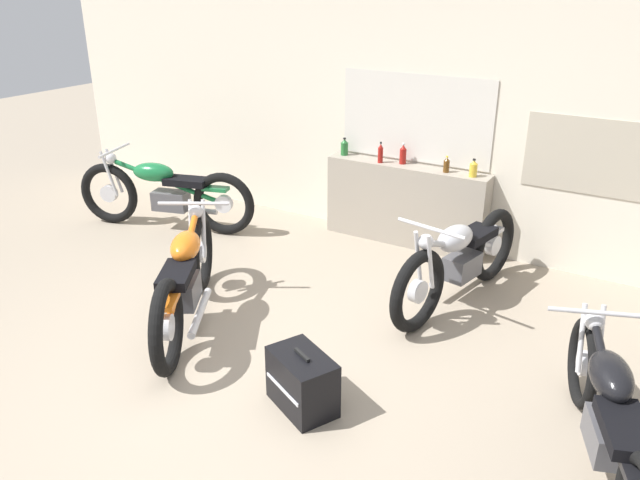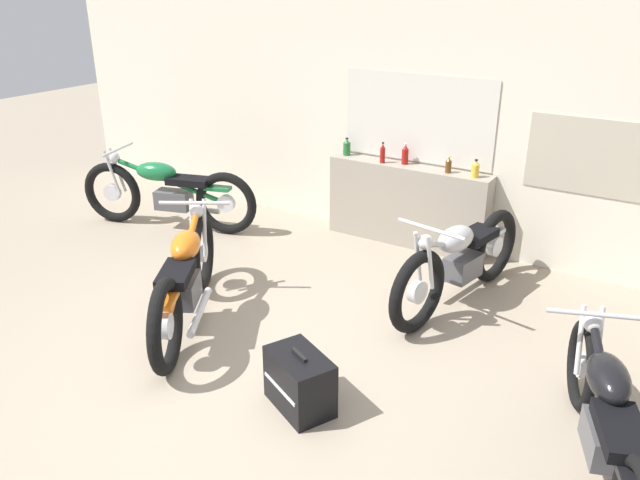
# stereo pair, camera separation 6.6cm
# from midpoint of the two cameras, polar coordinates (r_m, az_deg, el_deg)

# --- Properties ---
(ground_plane) EXTENTS (24.00, 24.00, 0.00)m
(ground_plane) POSITION_cam_midpoint_polar(r_m,az_deg,el_deg) (4.84, -9.13, -12.82)
(ground_plane) COLOR gray
(wall_back) EXTENTS (10.00, 0.07, 2.80)m
(wall_back) POSITION_cam_midpoint_polar(r_m,az_deg,el_deg) (6.94, 8.73, 11.09)
(wall_back) COLOR beige
(wall_back) RESTS_ON ground_plane
(sill_counter) EXTENTS (1.84, 0.28, 0.90)m
(sill_counter) POSITION_cam_midpoint_polar(r_m,az_deg,el_deg) (7.01, 8.23, 3.18)
(sill_counter) COLOR gray
(sill_counter) RESTS_ON ground_plane
(bottle_leftmost) EXTENTS (0.08, 0.08, 0.20)m
(bottle_leftmost) POSITION_cam_midpoint_polar(r_m,az_deg,el_deg) (7.20, 2.73, 8.45)
(bottle_leftmost) COLOR #23662D
(bottle_leftmost) RESTS_ON sill_counter
(bottle_left_center) EXTENTS (0.06, 0.06, 0.23)m
(bottle_left_center) POSITION_cam_midpoint_polar(r_m,az_deg,el_deg) (6.92, 6.02, 7.86)
(bottle_left_center) COLOR maroon
(bottle_left_center) RESTS_ON sill_counter
(bottle_center) EXTENTS (0.07, 0.07, 0.23)m
(bottle_center) POSITION_cam_midpoint_polar(r_m,az_deg,el_deg) (6.90, 8.06, 7.71)
(bottle_center) COLOR maroon
(bottle_center) RESTS_ON sill_counter
(bottle_right_center) EXTENTS (0.06, 0.06, 0.17)m
(bottle_right_center) POSITION_cam_midpoint_polar(r_m,az_deg,el_deg) (6.67, 11.94, 6.68)
(bottle_right_center) COLOR #5B3814
(bottle_right_center) RESTS_ON sill_counter
(bottle_rightmost) EXTENTS (0.08, 0.08, 0.19)m
(bottle_rightmost) POSITION_cam_midpoint_polar(r_m,az_deg,el_deg) (6.58, 14.30, 6.28)
(bottle_rightmost) COLOR gold
(bottle_rightmost) RESTS_ON sill_counter
(motorcycle_silver) EXTENTS (0.67, 2.02, 0.91)m
(motorcycle_silver) POSITION_cam_midpoint_polar(r_m,az_deg,el_deg) (5.79, 12.95, -1.88)
(motorcycle_silver) COLOR black
(motorcycle_silver) RESTS_ON ground_plane
(motorcycle_green) EXTENTS (2.17, 0.85, 0.93)m
(motorcycle_green) POSITION_cam_midpoint_polar(r_m,az_deg,el_deg) (7.59, -13.52, 4.24)
(motorcycle_green) COLOR black
(motorcycle_green) RESTS_ON ground_plane
(motorcycle_black) EXTENTS (0.89, 1.90, 0.81)m
(motorcycle_black) POSITION_cam_midpoint_polar(r_m,az_deg,el_deg) (4.20, 25.16, -14.57)
(motorcycle_black) COLOR black
(motorcycle_black) RESTS_ON ground_plane
(motorcycle_orange) EXTENTS (1.16, 1.88, 0.93)m
(motorcycle_orange) POSITION_cam_midpoint_polar(r_m,az_deg,el_deg) (5.43, -11.85, -3.41)
(motorcycle_orange) COLOR black
(motorcycle_orange) RESTS_ON ground_plane
(hard_case_black) EXTENTS (0.59, 0.50, 0.44)m
(hard_case_black) POSITION_cam_midpoint_polar(r_m,az_deg,el_deg) (4.45, -1.43, -12.80)
(hard_case_black) COLOR black
(hard_case_black) RESTS_ON ground_plane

